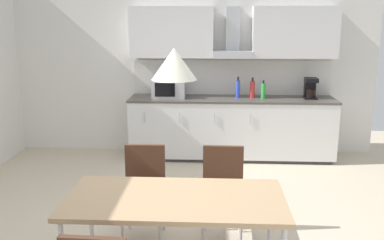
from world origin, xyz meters
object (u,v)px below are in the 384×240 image
dining_table (175,202)px  chair_far_right (223,184)px  bottle_red (252,89)px  pendant_lamp (174,64)px  microwave (169,88)px  chair_far_left (144,182)px  bottle_blue (238,89)px  coffee_maker (310,88)px  bottle_green (263,91)px

dining_table → chair_far_right: chair_far_right is taller
bottle_red → pendant_lamp: size_ratio=0.93×
microwave → dining_table: (0.38, -3.21, -0.36)m
chair_far_left → pendant_lamp: 1.47m
bottle_blue → pendant_lamp: bearing=-101.0°
coffee_maker → dining_table: (-1.67, -3.24, -0.37)m
bottle_blue → pendant_lamp: size_ratio=0.96×
microwave → bottle_red: 1.22m
bottle_red → chair_far_left: (-1.21, -2.46, -0.50)m
bottle_green → pendant_lamp: pendant_lamp is taller
microwave → bottle_green: bearing=-0.5°
microwave → pendant_lamp: bearing=-83.2°
bottle_green → coffee_maker: bearing=3.2°
dining_table → chair_far_right: size_ratio=1.88×
chair_far_right → dining_table: bearing=-115.3°
microwave → pendant_lamp: 3.31m
coffee_maker → chair_far_left: size_ratio=0.34×
bottle_green → pendant_lamp: 3.42m
chair_far_left → bottle_green: bearing=60.6°
bottle_green → pendant_lamp: bearing=-107.2°
microwave → chair_far_right: (0.75, -2.43, -0.51)m
microwave → dining_table: bearing=-83.2°
coffee_maker → bottle_red: (-0.83, 0.01, -0.02)m
microwave → chair_far_left: bearing=-89.7°
bottle_red → dining_table: size_ratio=0.18×
bottle_green → bottle_blue: bottle_blue is taller
microwave → chair_far_right: microwave is taller
chair_far_right → pendant_lamp: 1.47m
chair_far_right → microwave: bearing=107.2°
coffee_maker → chair_far_left: 3.23m
bottle_green → chair_far_right: bearing=-104.4°
dining_table → bottle_red: bearing=75.5°
chair_far_left → chair_far_right: 0.74m
bottle_red → pendant_lamp: 3.42m
bottle_green → bottle_red: bottle_red is taller
coffee_maker → dining_table: 3.66m
coffee_maker → bottle_green: coffee_maker is taller
coffee_maker → chair_far_left: coffee_maker is taller
dining_table → chair_far_left: chair_far_left is taller
coffee_maker → bottle_green: size_ratio=1.13×
pendant_lamp → chair_far_right: bearing=64.7°
microwave → chair_far_left: 2.48m
bottle_green → pendant_lamp: size_ratio=0.83×
coffee_maker → bottle_green: (-0.68, -0.04, -0.04)m
bottle_red → chair_far_right: 2.56m
dining_table → pendant_lamp: (0.00, -0.00, 1.03)m
dining_table → chair_far_right: bearing=64.7°
microwave → bottle_green: 1.37m
bottle_blue → dining_table: 3.31m
bottle_green → pendant_lamp: (-0.99, -3.20, 0.71)m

